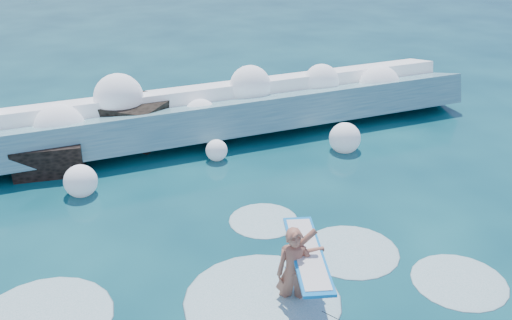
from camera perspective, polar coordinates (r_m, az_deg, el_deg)
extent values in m
plane|color=#083542|center=(11.51, -3.19, -10.60)|extent=(200.00, 200.00, 0.00)
cube|color=teal|center=(17.16, -8.55, 3.59)|extent=(19.18, 2.92, 1.60)
cube|color=white|center=(17.73, -9.30, 5.91)|extent=(19.18, 1.35, 0.75)
cube|color=black|center=(16.07, -19.96, 0.19)|extent=(1.92, 1.59, 0.97)
cube|color=black|center=(17.36, -11.47, 3.59)|extent=(2.46, 2.47, 1.36)
imported|color=#A05F4A|center=(10.38, 3.81, -11.18)|extent=(0.75, 0.63, 1.77)
cube|color=#0C7AD8|center=(10.34, 5.16, -9.30)|extent=(1.24, 2.47, 0.06)
cube|color=silver|center=(10.34, 5.16, -9.23)|extent=(1.09, 2.25, 0.06)
cylinder|color=black|center=(9.71, 7.97, -15.39)|extent=(0.01, 0.91, 0.43)
sphere|color=white|center=(16.42, -19.02, 2.94)|extent=(1.39, 1.39, 1.39)
sphere|color=white|center=(17.21, -13.57, 6.03)|extent=(1.45, 1.45, 1.45)
sphere|color=white|center=(16.98, -5.54, 4.44)|extent=(0.99, 0.99, 0.99)
sphere|color=white|center=(18.00, -0.58, 7.42)|extent=(1.30, 1.30, 1.30)
sphere|color=white|center=(19.05, 6.56, 7.81)|extent=(1.15, 1.15, 1.15)
sphere|color=white|center=(19.43, 12.23, 7.25)|extent=(1.36, 1.36, 1.36)
sphere|color=white|center=(14.54, -17.14, -2.04)|extent=(0.82, 0.82, 0.82)
sphere|color=white|center=(15.73, -3.97, 0.98)|extent=(0.61, 0.61, 0.61)
sphere|color=white|center=(16.47, 8.87, 2.17)|extent=(0.90, 0.90, 0.90)
ellipsoid|color=silver|center=(10.68, 0.64, -13.85)|extent=(2.90, 2.90, 0.15)
ellipsoid|color=silver|center=(12.10, 9.46, -8.98)|extent=(2.01, 2.01, 0.10)
ellipsoid|color=silver|center=(10.93, -20.55, -14.73)|extent=(2.45, 2.45, 0.12)
ellipsoid|color=silver|center=(12.96, 0.76, -6.07)|extent=(1.58, 1.58, 0.08)
ellipsoid|color=silver|center=(11.77, 19.65, -11.38)|extent=(1.83, 1.83, 0.09)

